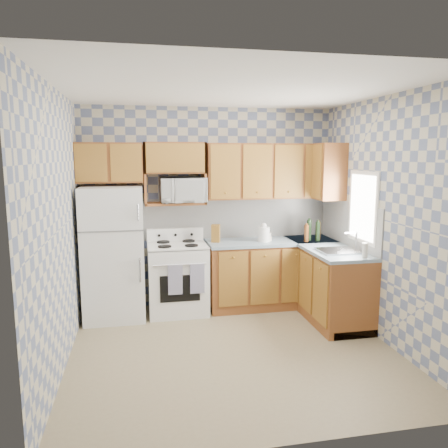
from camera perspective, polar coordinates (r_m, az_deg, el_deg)
The scene contains 30 objects.
floor at distance 4.87m, azimuth 1.18°, elevation -16.11°, with size 3.40×3.40×0.00m, color #827252.
back_wall at distance 6.02m, azimuth -2.03°, elevation 2.16°, with size 3.40×0.02×2.70m, color slate.
right_wall at distance 5.10m, azimuth 20.22°, elevation 0.38°, with size 0.02×3.20×2.70m, color slate.
backsplash_back at distance 6.11m, azimuth 1.70°, elevation 0.84°, with size 2.60×0.01×0.56m, color silver.
backsplash_right at distance 5.81m, azimuth 15.98°, elevation 0.07°, with size 0.01×1.60×0.56m, color silver.
refrigerator at distance 5.70m, azimuth -14.22°, elevation -3.71°, with size 0.75×0.70×1.68m, color white.
stove_body at distance 5.83m, azimuth -6.07°, elevation -7.15°, with size 0.76×0.65×0.90m, color white.
cooktop at distance 5.72m, azimuth -6.15°, elevation -2.77°, with size 0.76×0.65×0.03m, color silver.
backguard at distance 5.97m, azimuth -6.40°, elevation -1.35°, with size 0.76×0.08×0.17m, color white.
dish_towel_left at distance 5.47m, azimuth -6.39°, elevation -7.25°, with size 0.18×0.03×0.38m, color navy.
dish_towel_right at distance 5.50m, azimuth -3.52°, elevation -7.12°, with size 0.18×0.03×0.38m, color navy.
base_cabinets_back at distance 6.10m, azimuth 6.19°, elevation -6.52°, with size 1.75×0.60×0.88m, color brown.
base_cabinets_right at distance 5.85m, azimuth 13.10°, elevation -7.39°, with size 0.60×1.60×0.88m, color brown.
countertop_back at distance 5.99m, azimuth 6.28°, elevation -2.29°, with size 1.77×0.63×0.04m, color slate.
countertop_right at distance 5.74m, azimuth 13.22°, elevation -2.97°, with size 0.63×1.60×0.04m, color slate.
upper_cabinets_back at distance 6.01m, azimuth 6.04°, elevation 6.88°, with size 1.75×0.33×0.74m, color brown.
upper_cabinets_fridge at distance 5.75m, azimuth -14.71°, elevation 7.75°, with size 0.82×0.33×0.50m, color brown.
upper_cabinets_right at distance 6.09m, azimuth 13.00°, elevation 6.73°, with size 0.33×0.70×0.74m, color brown.
microwave_shelf at distance 5.79m, azimuth -6.38°, elevation 2.69°, with size 0.80×0.33×0.03m, color brown.
microwave at distance 5.77m, azimuth -5.42°, elevation 4.45°, with size 0.59×0.40×0.33m, color white.
sink at distance 5.42m, azimuth 14.80°, elevation -3.45°, with size 0.48×0.40×0.03m, color #B7B7BC.
window at distance 5.47m, azimuth 17.70°, elevation 2.11°, with size 0.02×0.66×0.86m, color silver.
bottle_0 at distance 6.02m, azimuth 11.05°, elevation -0.79°, with size 0.06×0.06×0.28m, color black.
bottle_1 at distance 6.01m, azimuth 12.14°, elevation -0.94°, with size 0.06×0.06×0.26m, color black.
bottle_2 at distance 6.12m, azimuth 12.20°, elevation -0.85°, with size 0.06×0.06×0.24m, color #582E13.
bottle_3 at distance 5.93m, azimuth 10.70°, elevation -1.21°, with size 0.06×0.06×0.22m, color #582E13.
knife_block at distance 5.80m, azimuth -1.09°, elevation -1.22°, with size 0.11×0.11×0.23m, color brown.
electric_kettle at distance 5.86m, azimuth 5.22°, elevation -1.35°, with size 0.15×0.15×0.20m, color white.
food_containers at distance 5.93m, azimuth 5.48°, elevation -1.66°, with size 0.16×0.16×0.11m, color beige, non-canonical shape.
soap_bottle at distance 5.17m, azimuth 17.95°, elevation -3.29°, with size 0.06×0.06×0.17m, color beige.
Camera 1 is at (-0.95, -4.31, 2.06)m, focal length 35.00 mm.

